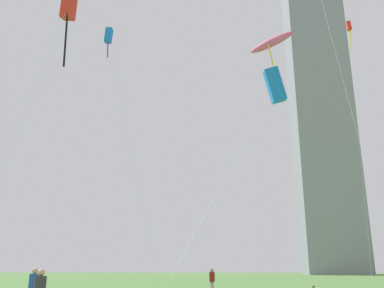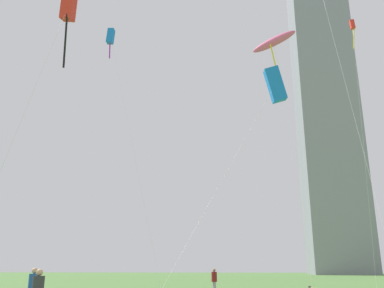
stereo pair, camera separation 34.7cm
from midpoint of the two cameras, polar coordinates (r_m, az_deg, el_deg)
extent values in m
cylinder|color=#1E478C|center=(19.38, -21.44, -17.33)|extent=(0.41, 0.41, 0.71)
sphere|color=tan|center=(19.37, -21.29, -15.93)|extent=(0.24, 0.24, 0.24)
cylinder|color=gray|center=(31.13, 2.52, -19.21)|extent=(0.16, 0.16, 0.86)
cylinder|color=gray|center=(31.29, 2.38, -19.19)|extent=(0.16, 0.16, 0.86)
cylinder|color=maroon|center=(31.18, 2.43, -17.79)|extent=(0.39, 0.39, 0.68)
sphere|color=#997051|center=(31.18, 2.42, -16.95)|extent=(0.23, 0.23, 0.23)
cylinder|color=#2D2D33|center=(16.28, -20.78, -17.84)|extent=(0.40, 0.40, 0.69)
sphere|color=tan|center=(16.27, -20.61, -16.20)|extent=(0.24, 0.24, 0.24)
cylinder|color=silver|center=(30.04, 12.86, -0.98)|extent=(1.05, 3.54, 19.45)
ellipsoid|color=#E5598C|center=(35.35, 10.61, 13.57)|extent=(3.68, 2.68, 1.19)
cylinder|color=yellow|center=(34.43, 10.78, 10.80)|extent=(0.66, 0.46, 3.19)
cylinder|color=silver|center=(18.55, 4.41, -3.92)|extent=(5.62, 7.89, 11.84)
cube|color=blue|center=(24.33, 10.92, 7.93)|extent=(1.26, 1.11, 2.18)
cylinder|color=silver|center=(19.15, -23.34, 1.84)|extent=(1.72, 3.89, 14.95)
cube|color=red|center=(23.60, -17.00, 17.89)|extent=(0.81, 0.92, 1.69)
cylinder|color=black|center=(22.61, -17.41, 13.92)|extent=(0.17, 0.44, 3.18)
cylinder|color=silver|center=(28.08, 19.06, 10.84)|extent=(0.16, 10.48, 28.73)
cylinder|color=silver|center=(29.78, -8.73, -0.33)|extent=(5.42, 3.39, 20.20)
cube|color=blue|center=(36.01, -11.69, 14.41)|extent=(0.61, 0.52, 1.31)
cylinder|color=purple|center=(35.45, -11.79, 12.85)|extent=(0.16, 0.41, 1.64)
cylinder|color=silver|center=(41.29, 21.79, 0.54)|extent=(1.89, 3.75, 26.35)
cube|color=red|center=(48.42, 20.56, 14.97)|extent=(0.48, 0.48, 1.07)
cylinder|color=yellow|center=(47.66, 20.75, 13.38)|extent=(0.37, 0.22, 2.48)
cube|color=gray|center=(129.39, 16.80, 8.32)|extent=(15.77, 14.76, 109.50)
camera|label=1|loc=(0.17, -90.45, 0.13)|focal=38.77mm
camera|label=2|loc=(0.17, 89.55, -0.13)|focal=38.77mm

